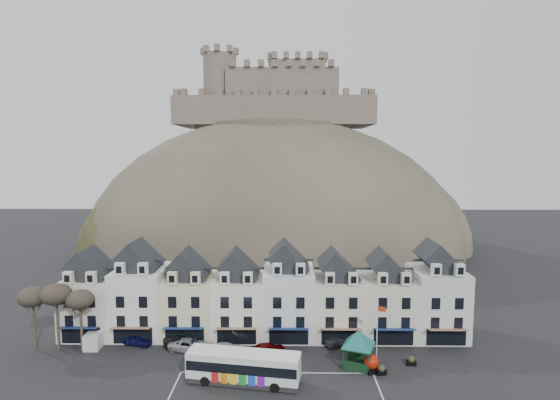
{
  "coord_description": "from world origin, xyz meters",
  "views": [
    {
      "loc": [
        3.01,
        -42.49,
        25.09
      ],
      "look_at": [
        2.1,
        24.0,
        17.85
      ],
      "focal_mm": 28.0,
      "sensor_mm": 36.0,
      "label": 1
    }
  ],
  "objects_px": {
    "red_buoy": "(371,363)",
    "white_van": "(97,337)",
    "bus": "(244,366)",
    "bus_shelter": "(359,339)",
    "car_white": "(227,348)",
    "car_maroon": "(268,349)",
    "car_silver": "(190,345)",
    "car_navy": "(137,340)",
    "car_black": "(180,340)",
    "flagpole": "(378,329)",
    "car_charcoal": "(339,342)"
  },
  "relations": [
    {
      "from": "red_buoy",
      "to": "white_van",
      "type": "distance_m",
      "value": 35.25
    },
    {
      "from": "bus",
      "to": "bus_shelter",
      "type": "xyz_separation_m",
      "value": [
        13.13,
        3.79,
        1.5
      ]
    },
    {
      "from": "car_white",
      "to": "car_maroon",
      "type": "height_order",
      "value": "car_maroon"
    },
    {
      "from": "red_buoy",
      "to": "car_silver",
      "type": "xyz_separation_m",
      "value": [
        -22.08,
        5.17,
        -0.32
      ]
    },
    {
      "from": "bus_shelter",
      "to": "bus",
      "type": "bearing_deg",
      "value": -143.11
    },
    {
      "from": "bus",
      "to": "car_navy",
      "type": "relative_size",
      "value": 3.16
    },
    {
      "from": "bus",
      "to": "bus_shelter",
      "type": "distance_m",
      "value": 13.75
    },
    {
      "from": "white_van",
      "to": "car_navy",
      "type": "xyz_separation_m",
      "value": [
        5.32,
        0.0,
        -0.32
      ]
    },
    {
      "from": "car_black",
      "to": "car_silver",
      "type": "distance_m",
      "value": 2.2
    },
    {
      "from": "bus",
      "to": "flagpole",
      "type": "relative_size",
      "value": 1.79
    },
    {
      "from": "flagpole",
      "to": "car_black",
      "type": "distance_m",
      "value": 25.41
    },
    {
      "from": "bus_shelter",
      "to": "car_charcoal",
      "type": "distance_m",
      "value": 6.29
    },
    {
      "from": "car_navy",
      "to": "car_white",
      "type": "xyz_separation_m",
      "value": [
        12.03,
        -2.09,
        -0.07
      ]
    },
    {
      "from": "car_white",
      "to": "flagpole",
      "type": "bearing_deg",
      "value": -98.36
    },
    {
      "from": "white_van",
      "to": "car_charcoal",
      "type": "bearing_deg",
      "value": -1.65
    },
    {
      "from": "red_buoy",
      "to": "car_black",
      "type": "xyz_separation_m",
      "value": [
        -23.65,
        6.71,
        -0.35
      ]
    },
    {
      "from": "white_van",
      "to": "car_white",
      "type": "xyz_separation_m",
      "value": [
        17.35,
        -2.09,
        -0.39
      ]
    },
    {
      "from": "car_silver",
      "to": "bus_shelter",
      "type": "bearing_deg",
      "value": -90.02
    },
    {
      "from": "bus_shelter",
      "to": "white_van",
      "type": "xyz_separation_m",
      "value": [
        -33.29,
        5.41,
        -2.42
      ]
    },
    {
      "from": "car_silver",
      "to": "car_maroon",
      "type": "relative_size",
      "value": 1.21
    },
    {
      "from": "bus_shelter",
      "to": "white_van",
      "type": "height_order",
      "value": "bus_shelter"
    },
    {
      "from": "flagpole",
      "to": "car_silver",
      "type": "distance_m",
      "value": 23.66
    },
    {
      "from": "bus",
      "to": "bus_shelter",
      "type": "height_order",
      "value": "bus_shelter"
    },
    {
      "from": "bus",
      "to": "car_silver",
      "type": "height_order",
      "value": "bus"
    },
    {
      "from": "car_navy",
      "to": "car_white",
      "type": "relative_size",
      "value": 0.94
    },
    {
      "from": "car_black",
      "to": "car_white",
      "type": "xyz_separation_m",
      "value": [
        6.4,
        -2.09,
        -0.09
      ]
    },
    {
      "from": "car_black",
      "to": "car_maroon",
      "type": "xyz_separation_m",
      "value": [
        11.6,
        -2.39,
        0.03
      ]
    },
    {
      "from": "flagpole",
      "to": "car_white",
      "type": "relative_size",
      "value": 1.66
    },
    {
      "from": "car_white",
      "to": "car_black",
      "type": "bearing_deg",
      "value": 69.34
    },
    {
      "from": "red_buoy",
      "to": "car_black",
      "type": "bearing_deg",
      "value": 164.17
    },
    {
      "from": "red_buoy",
      "to": "flagpole",
      "type": "height_order",
      "value": "flagpole"
    },
    {
      "from": "red_buoy",
      "to": "car_navy",
      "type": "relative_size",
      "value": 0.51
    },
    {
      "from": "red_buoy",
      "to": "white_van",
      "type": "relative_size",
      "value": 0.46
    },
    {
      "from": "white_van",
      "to": "car_silver",
      "type": "height_order",
      "value": "white_van"
    },
    {
      "from": "car_navy",
      "to": "bus",
      "type": "bearing_deg",
      "value": -104.75
    },
    {
      "from": "bus",
      "to": "red_buoy",
      "type": "bearing_deg",
      "value": 18.8
    },
    {
      "from": "flagpole",
      "to": "car_black",
      "type": "bearing_deg",
      "value": 170.97
    },
    {
      "from": "flagpole",
      "to": "car_maroon",
      "type": "height_order",
      "value": "flagpole"
    },
    {
      "from": "bus",
      "to": "car_charcoal",
      "type": "bearing_deg",
      "value": 47.44
    },
    {
      "from": "car_navy",
      "to": "car_maroon",
      "type": "distance_m",
      "value": 17.4
    },
    {
      "from": "car_navy",
      "to": "car_silver",
      "type": "distance_m",
      "value": 7.37
    },
    {
      "from": "car_navy",
      "to": "car_silver",
      "type": "relative_size",
      "value": 0.77
    },
    {
      "from": "red_buoy",
      "to": "car_maroon",
      "type": "relative_size",
      "value": 0.48
    },
    {
      "from": "car_silver",
      "to": "red_buoy",
      "type": "bearing_deg",
      "value": -92.64
    },
    {
      "from": "car_navy",
      "to": "car_white",
      "type": "distance_m",
      "value": 12.21
    },
    {
      "from": "car_silver",
      "to": "white_van",
      "type": "bearing_deg",
      "value": 93.56
    },
    {
      "from": "car_silver",
      "to": "car_maroon",
      "type": "bearing_deg",
      "value": -84.34
    },
    {
      "from": "car_white",
      "to": "car_charcoal",
      "type": "relative_size",
      "value": 1.13
    },
    {
      "from": "bus",
      "to": "car_black",
      "type": "distance_m",
      "value": 13.07
    },
    {
      "from": "flagpole",
      "to": "car_silver",
      "type": "relative_size",
      "value": 1.36
    }
  ]
}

